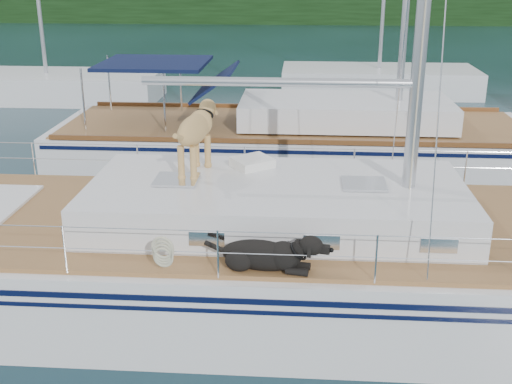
{
  "coord_description": "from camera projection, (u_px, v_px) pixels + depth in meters",
  "views": [
    {
      "loc": [
        1.11,
        -8.38,
        4.7
      ],
      "look_at": [
        0.5,
        0.2,
        1.6
      ],
      "focal_mm": 45.0,
      "sensor_mm": 36.0,
      "label": 1
    }
  ],
  "objects": [
    {
      "name": "neighbor_sailboat",
      "position": [
        297.0,
        145.0,
        15.11
      ],
      "size": [
        11.0,
        3.5,
        13.3
      ],
      "color": "silver",
      "rests_on": "ground"
    },
    {
      "name": "bg_boat_center",
      "position": [
        378.0,
        81.0,
        24.12
      ],
      "size": [
        7.2,
        3.0,
        11.65
      ],
      "color": "silver",
      "rests_on": "ground"
    },
    {
      "name": "main_sailboat",
      "position": [
        227.0,
        256.0,
        9.29
      ],
      "size": [
        12.0,
        3.8,
        14.01
      ],
      "color": "silver",
      "rests_on": "ground"
    },
    {
      "name": "shore_bank",
      "position": [
        290.0,
        14.0,
        52.68
      ],
      "size": [
        92.0,
        1.0,
        1.2
      ],
      "primitive_type": "cube",
      "color": "#595147",
      "rests_on": "ground"
    },
    {
      "name": "bg_boat_west",
      "position": [
        48.0,
        87.0,
        23.05
      ],
      "size": [
        8.0,
        3.0,
        11.65
      ],
      "color": "silver",
      "rests_on": "ground"
    },
    {
      "name": "ground",
      "position": [
        222.0,
        297.0,
        9.53
      ],
      "size": [
        120.0,
        120.0,
        0.0
      ],
      "primitive_type": "plane",
      "color": "black",
      "rests_on": "ground"
    }
  ]
}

